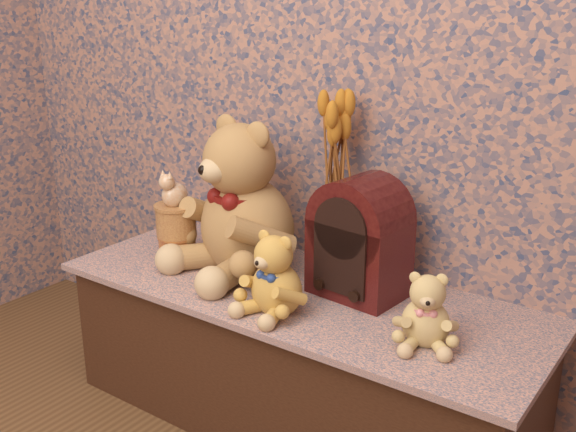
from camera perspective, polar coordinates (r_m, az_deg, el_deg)
name	(u,v)px	position (r m, az deg, el deg)	size (l,w,h in m)	color
display_shelf	(298,356)	(2.10, 0.81, -11.70)	(1.46, 0.56, 0.44)	#344A6A
teddy_large	(246,189)	(2.08, -3.53, 2.27)	(0.41, 0.48, 0.51)	olive
teddy_medium	(276,269)	(1.82, -0.98, -4.51)	(0.19, 0.23, 0.24)	#BD8535
teddy_small	(427,305)	(1.70, 11.59, -7.35)	(0.16, 0.19, 0.20)	tan
cathedral_radio	(360,236)	(1.92, 6.07, -1.72)	(0.25, 0.18, 0.35)	#370A0B
ceramic_vase	(336,241)	(2.07, 4.03, -2.15)	(0.13, 0.13, 0.21)	tan
dried_stalks	(338,133)	(1.98, 4.24, 6.99)	(0.24, 0.24, 0.46)	#C0711E
biscuit_tin_lower	(177,248)	(2.22, -9.28, -2.64)	(0.12, 0.12, 0.09)	gold
biscuit_tin_upper	(176,220)	(2.19, -9.40, -0.36)	(0.13, 0.13, 0.10)	#DDB160
cat_figurine	(174,187)	(2.16, -9.55, 2.41)	(0.09, 0.10, 0.12)	silver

